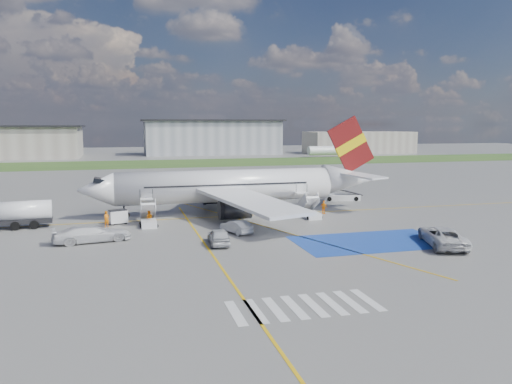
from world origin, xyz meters
TOP-DOWN VIEW (x-y plane):
  - ground at (0.00, 0.00)m, footprint 400.00×400.00m
  - grass_strip at (0.00, 95.00)m, footprint 400.00×30.00m
  - taxiway_line_main at (0.00, 12.00)m, footprint 120.00×0.20m
  - taxiway_line_cross at (-5.00, -10.00)m, footprint 0.20×60.00m
  - taxiway_line_diag at (0.00, 12.00)m, footprint 20.71×56.45m
  - staging_box at (10.00, -4.00)m, footprint 14.00×8.00m
  - crosswalk at (-1.80, -18.00)m, footprint 9.00×4.00m
  - terminal_centre at (20.00, 135.00)m, footprint 48.00×18.00m
  - terminal_east at (75.00, 128.00)m, footprint 40.00×16.00m
  - airliner at (1.51, 14.00)m, footprint 36.81×32.95m
  - airstairs_fwd at (-9.50, 8.70)m, footprint 1.90×5.20m
  - airstairs_aft at (9.00, 8.70)m, footprint 1.90×5.20m
  - fuel_tanker at (-23.56, 11.03)m, footprint 8.55×3.00m
  - gpu_cart at (-12.67, 10.73)m, footprint 2.17×1.73m
  - belt_loader at (18.31, 20.15)m, footprint 5.67×3.04m
  - car_silver_a at (-3.78, -1.37)m, footprint 2.06×4.50m
  - car_silver_b at (-1.20, 2.89)m, footprint 2.78×4.28m
  - van_white_a at (15.65, -6.81)m, footprint 4.68×6.70m
  - van_white_b at (-14.95, 2.59)m, footprint 5.54×3.00m
  - crew_fwd at (-13.81, 9.35)m, footprint 0.75×0.72m
  - crew_nose at (-9.37, 9.48)m, footprint 0.94×0.93m
  - crew_aft at (11.49, 10.63)m, footprint 0.86×1.02m

SIDE VIEW (x-z plane):
  - ground at x=0.00m, z-range 0.00..0.00m
  - grass_strip at x=0.00m, z-range 0.00..0.01m
  - taxiway_line_main at x=0.00m, z-range 0.00..0.01m
  - taxiway_line_cross at x=-5.00m, z-range 0.00..0.01m
  - taxiway_line_diag at x=0.00m, z-range 0.00..0.01m
  - staging_box at x=10.00m, z-range 0.00..0.01m
  - crosswalk at x=-1.80m, z-range 0.00..0.01m
  - belt_loader at x=18.31m, z-range -0.41..1.23m
  - airstairs_fwd at x=-9.50m, z-range -1.18..2.42m
  - airstairs_aft at x=9.00m, z-range -1.18..2.42m
  - car_silver_b at x=-1.20m, z-range 0.00..1.33m
  - gpu_cart at x=-12.67m, z-range -0.08..1.51m
  - car_silver_a at x=-3.78m, z-range 0.00..1.50m
  - crew_nose at x=-9.37m, z-range 0.00..1.53m
  - crew_aft at x=11.49m, z-range 0.00..1.63m
  - crew_fwd at x=-13.81m, z-range 0.00..1.73m
  - van_white_b at x=-14.95m, z-range 0.00..2.06m
  - van_white_a at x=15.65m, z-range 0.00..2.29m
  - fuel_tanker at x=-23.56m, z-range -0.23..2.63m
  - airliner at x=1.51m, z-range -2.57..9.35m
  - terminal_east at x=75.00m, z-range 0.00..8.00m
  - terminal_centre at x=20.00m, z-range 0.00..12.00m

